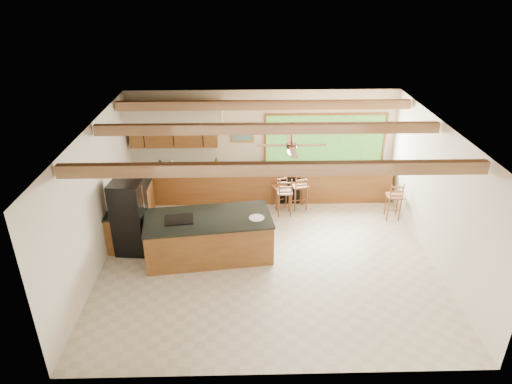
{
  "coord_description": "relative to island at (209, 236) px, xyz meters",
  "views": [
    {
      "loc": [
        -0.48,
        -8.48,
        5.83
      ],
      "look_at": [
        -0.24,
        0.8,
        1.26
      ],
      "focal_mm": 32.0,
      "sensor_mm": 36.0,
      "label": 1
    }
  ],
  "objects": [
    {
      "name": "bar_stool_a",
      "position": [
        1.83,
        1.8,
        0.16
      ],
      "size": [
        0.4,
        0.4,
        1.08
      ],
      "rotation": [
        0.0,
        0.0,
        0.03
      ],
      "color": "brown",
      "rests_on": "ground"
    },
    {
      "name": "ground",
      "position": [
        1.3,
        -0.17,
        -0.48
      ],
      "size": [
        7.2,
        7.2,
        0.0
      ],
      "primitive_type": "plane",
      "color": "#BFB69E",
      "rests_on": "ground"
    },
    {
      "name": "counter_run",
      "position": [
        0.48,
        2.35,
        -0.02
      ],
      "size": [
        7.12,
        3.1,
        1.28
      ],
      "color": "brown",
      "rests_on": "ground"
    },
    {
      "name": "refrigerator",
      "position": [
        -1.75,
        0.23,
        0.38
      ],
      "size": [
        0.73,
        0.72,
        1.72
      ],
      "rotation": [
        0.0,
        0.0,
        -0.1
      ],
      "color": "black",
      "rests_on": "ground"
    },
    {
      "name": "island",
      "position": [
        0.0,
        0.0,
        0.0
      ],
      "size": [
        2.89,
        1.63,
        0.98
      ],
      "rotation": [
        0.0,
        0.0,
        0.13
      ],
      "color": "brown",
      "rests_on": "ground"
    },
    {
      "name": "bar_stool_d",
      "position": [
        4.6,
        1.52,
        0.14
      ],
      "size": [
        0.4,
        0.4,
        1.06
      ],
      "rotation": [
        0.0,
        0.0,
        -0.06
      ],
      "color": "brown",
      "rests_on": "ground"
    },
    {
      "name": "bar_stool_b",
      "position": [
        1.73,
        2.23,
        0.1
      ],
      "size": [
        0.45,
        0.45,
        0.99
      ],
      "rotation": [
        0.0,
        0.0,
        0.33
      ],
      "color": "brown",
      "rests_on": "ground"
    },
    {
      "name": "bar_stool_c",
      "position": [
        2.25,
        2.11,
        0.19
      ],
      "size": [
        0.48,
        0.48,
        1.14
      ],
      "rotation": [
        0.0,
        0.0,
        0.19
      ],
      "color": "brown",
      "rests_on": "ground"
    },
    {
      "name": "room_shell",
      "position": [
        1.13,
        0.48,
        1.73
      ],
      "size": [
        7.27,
        6.54,
        3.02
      ],
      "color": "silver",
      "rests_on": "ground"
    }
  ]
}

